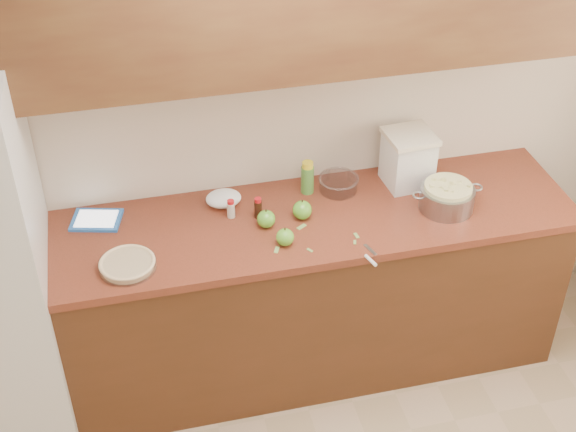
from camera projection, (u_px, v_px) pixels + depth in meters
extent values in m
plane|color=beige|center=(276.00, 112.00, 3.69)|extent=(3.60, 0.00, 3.60)
cube|color=#4D2815|center=(292.00, 297.00, 3.95)|extent=(2.60, 0.65, 0.88)
cube|color=brown|center=(293.00, 223.00, 3.67)|extent=(2.64, 0.68, 0.04)
cylinder|color=silver|center=(128.00, 265.00, 3.37)|extent=(0.25, 0.25, 0.03)
cylinder|color=beige|center=(127.00, 265.00, 3.37)|extent=(0.22, 0.22, 0.03)
torus|color=beige|center=(127.00, 263.00, 3.37)|extent=(0.24, 0.24, 0.02)
cylinder|color=gray|center=(447.00, 198.00, 3.70)|extent=(0.25, 0.25, 0.11)
torus|color=gray|center=(419.00, 195.00, 3.65)|extent=(0.06, 0.06, 0.01)
torus|color=gray|center=(476.00, 187.00, 3.70)|extent=(0.06, 0.06, 0.01)
cylinder|color=beige|center=(447.00, 196.00, 3.69)|extent=(0.22, 0.22, 0.12)
cube|color=white|center=(408.00, 161.00, 3.83)|extent=(0.22, 0.22, 0.25)
cube|color=#F8EAC6|center=(410.00, 136.00, 3.75)|extent=(0.24, 0.24, 0.02)
cube|color=blue|center=(97.00, 220.00, 3.64)|extent=(0.26, 0.22, 0.01)
cube|color=white|center=(96.00, 219.00, 3.64)|extent=(0.21, 0.17, 0.00)
cube|color=gray|center=(370.00, 250.00, 3.48)|extent=(0.04, 0.09, 0.00)
cylinder|color=white|center=(371.00, 260.00, 3.41)|extent=(0.04, 0.08, 0.02)
cylinder|color=#4C8C38|center=(307.00, 180.00, 3.80)|extent=(0.06, 0.06, 0.14)
cylinder|color=yellow|center=(308.00, 165.00, 3.75)|extent=(0.05, 0.05, 0.03)
cylinder|color=beige|center=(231.00, 210.00, 3.66)|extent=(0.04, 0.04, 0.07)
cylinder|color=red|center=(231.00, 202.00, 3.63)|extent=(0.03, 0.03, 0.02)
cylinder|color=black|center=(258.00, 209.00, 3.65)|extent=(0.04, 0.04, 0.09)
cylinder|color=red|center=(258.00, 200.00, 3.62)|extent=(0.03, 0.03, 0.02)
cylinder|color=silver|center=(338.00, 184.00, 3.83)|extent=(0.18, 0.18, 0.07)
torus|color=silver|center=(339.00, 178.00, 3.81)|extent=(0.19, 0.19, 0.01)
ellipsoid|color=white|center=(223.00, 198.00, 3.73)|extent=(0.17, 0.14, 0.07)
sphere|color=#59A82B|center=(266.00, 219.00, 3.59)|extent=(0.08, 0.08, 0.08)
cylinder|color=#3F2D19|center=(266.00, 210.00, 3.57)|extent=(0.01, 0.01, 0.01)
sphere|color=#59A82B|center=(302.00, 210.00, 3.64)|extent=(0.09, 0.09, 0.09)
cylinder|color=#3F2D19|center=(302.00, 201.00, 3.61)|extent=(0.01, 0.01, 0.01)
sphere|color=#59A82B|center=(285.00, 237.00, 3.49)|extent=(0.08, 0.08, 0.08)
cylinder|color=#3F2D19|center=(285.00, 229.00, 3.46)|extent=(0.01, 0.01, 0.01)
cube|color=#7EA751|center=(355.00, 242.00, 3.52)|extent=(0.02, 0.03, 0.00)
cube|color=#7EA751|center=(310.00, 250.00, 3.48)|extent=(0.03, 0.03, 0.00)
cube|color=#7EA751|center=(356.00, 235.00, 3.56)|extent=(0.02, 0.04, 0.00)
cube|color=#7EA751|center=(277.00, 250.00, 3.48)|extent=(0.03, 0.05, 0.00)
cube|color=#7EA751|center=(302.00, 227.00, 3.61)|extent=(0.05, 0.04, 0.00)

